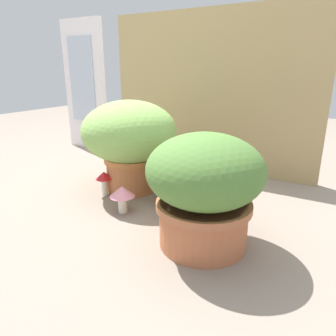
{
  "coord_description": "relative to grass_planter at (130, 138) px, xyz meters",
  "views": [
    {
      "loc": [
        0.77,
        -1.01,
        0.56
      ],
      "look_at": [
        0.18,
        -0.01,
        0.18
      ],
      "focal_mm": 33.18,
      "sensor_mm": 36.0,
      "label": 1
    }
  ],
  "objects": [
    {
      "name": "cat",
      "position": [
        0.31,
        -0.05,
        -0.13
      ],
      "size": [
        0.35,
        0.28,
        0.32
      ],
      "color": "brown",
      "rests_on": "ground"
    },
    {
      "name": "window_panel_white",
      "position": [
        -0.77,
        0.52,
        0.18
      ],
      "size": [
        0.34,
        0.05,
        0.87
      ],
      "color": "white",
      "rests_on": "ground"
    },
    {
      "name": "mushroom_ornament_red",
      "position": [
        -0.06,
        -0.11,
        -0.17
      ],
      "size": [
        0.08,
        0.08,
        0.11
      ],
      "color": "silver",
      "rests_on": "ground"
    },
    {
      "name": "ground_plane",
      "position": [
        0.08,
        -0.1,
        -0.25
      ],
      "size": [
        6.0,
        6.0,
        0.0
      ],
      "primitive_type": "plane",
      "color": "gray"
    },
    {
      "name": "cardboard_backdrop",
      "position": [
        0.17,
        0.5,
        0.17
      ],
      "size": [
        1.19,
        0.03,
        0.85
      ],
      "primitive_type": "cube",
      "color": "tan",
      "rests_on": "ground"
    },
    {
      "name": "leafy_planter",
      "position": [
        0.49,
        -0.27,
        -0.05
      ],
      "size": [
        0.37,
        0.37,
        0.37
      ],
      "color": "#B96742",
      "rests_on": "ground"
    },
    {
      "name": "mushroom_ornament_pink",
      "position": [
        0.12,
        -0.22,
        -0.17
      ],
      "size": [
        0.1,
        0.1,
        0.11
      ],
      "color": "silver",
      "rests_on": "ground"
    },
    {
      "name": "grass_planter",
      "position": [
        0.0,
        0.0,
        0.0
      ],
      "size": [
        0.43,
        0.43,
        0.42
      ],
      "color": "#BB6E41",
      "rests_on": "ground"
    }
  ]
}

